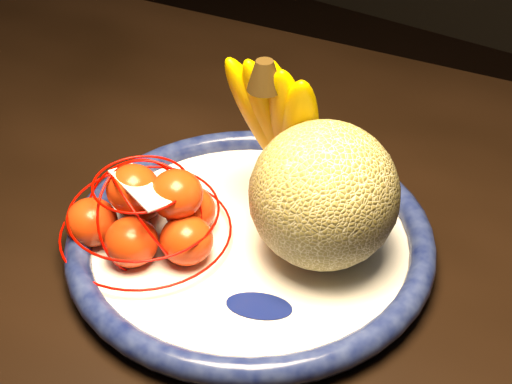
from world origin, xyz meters
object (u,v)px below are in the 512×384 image
Objects in this scene: banana_bunch at (283,121)px; dining_table at (96,224)px; cantaloupe at (324,195)px; fruit_bowl at (250,238)px; mandarin_bag at (149,214)px.

dining_table is at bearing -163.05° from banana_bunch.
cantaloupe is 0.10m from banana_bunch.
dining_table is at bearing -175.13° from cantaloupe.
mandarin_bag is at bearing -143.52° from fruit_bowl.
dining_table is 11.48× the size of cantaloupe.
fruit_bowl is (0.25, 0.00, 0.10)m from dining_table.
banana_bunch is 0.17m from mandarin_bag.
dining_table is 8.36× the size of banana_bunch.
banana_bunch is (0.23, 0.08, 0.20)m from dining_table.
cantaloupe is at bearing 19.15° from fruit_bowl.
cantaloupe is (0.32, 0.03, 0.17)m from dining_table.
dining_table is 0.36m from cantaloupe.
fruit_bowl is 0.11m from mandarin_bag.
fruit_bowl is 1.91× the size of banana_bunch.
cantaloupe is at bearing -33.91° from banana_bunch.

